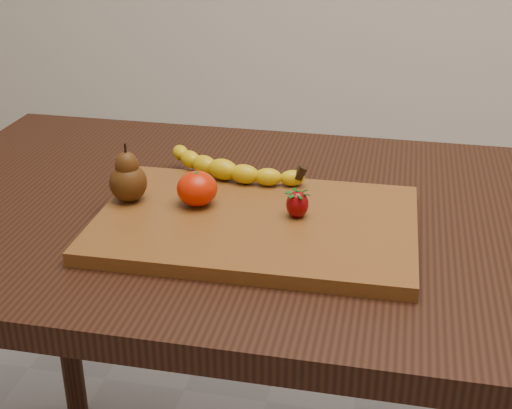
% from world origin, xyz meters
% --- Properties ---
extents(table, '(1.00, 0.70, 0.76)m').
position_xyz_m(table, '(0.00, 0.00, 0.66)').
color(table, black).
rests_on(table, ground).
extents(cutting_board, '(0.46, 0.31, 0.02)m').
position_xyz_m(cutting_board, '(0.08, -0.07, 0.77)').
color(cutting_board, brown).
rests_on(cutting_board, table).
extents(banana, '(0.22, 0.12, 0.03)m').
position_xyz_m(banana, '(-0.00, 0.05, 0.80)').
color(banana, '#E0BC0A').
rests_on(banana, cutting_board).
extents(pear, '(0.06, 0.06, 0.09)m').
position_xyz_m(pear, '(-0.12, -0.05, 0.82)').
color(pear, '#49270B').
rests_on(pear, cutting_board).
extents(mandarin, '(0.08, 0.08, 0.05)m').
position_xyz_m(mandarin, '(-0.01, -0.04, 0.81)').
color(mandarin, red).
rests_on(mandarin, cutting_board).
extents(strawberry, '(0.03, 0.03, 0.04)m').
position_xyz_m(strawberry, '(0.13, -0.05, 0.80)').
color(strawberry, '#7F0307').
rests_on(strawberry, cutting_board).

